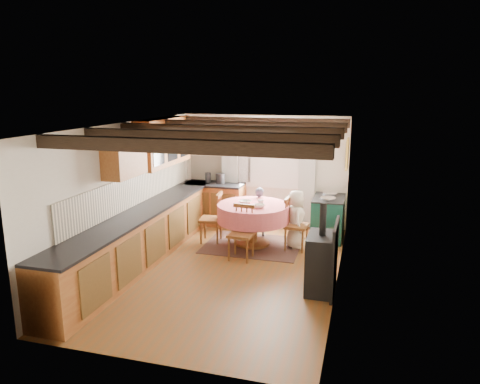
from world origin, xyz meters
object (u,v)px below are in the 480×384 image
(aga_range, at_px, (328,217))
(child_right, at_px, (296,219))
(chair_left, at_px, (211,217))
(cast_iron_stove, at_px, (322,248))
(child_far, at_px, (259,212))
(chair_right, at_px, (296,224))
(cup, at_px, (261,203))
(chair_near, at_px, (241,233))
(dining_table, at_px, (253,225))

(aga_range, xyz_separation_m, child_right, (-0.54, -0.69, 0.12))
(chair_left, xyz_separation_m, cast_iron_stove, (2.30, -1.66, 0.18))
(child_far, distance_m, child_right, 0.95)
(chair_left, bearing_deg, cast_iron_stove, 47.81)
(child_far, bearing_deg, child_right, 157.58)
(chair_left, xyz_separation_m, aga_range, (2.19, 0.83, -0.06))
(chair_left, relative_size, chair_right, 1.00)
(child_far, height_order, cup, child_far)
(aga_range, relative_size, child_right, 0.85)
(child_far, bearing_deg, cast_iron_stove, 130.83)
(chair_near, height_order, child_far, child_far)
(cast_iron_stove, distance_m, cup, 2.10)
(child_right, bearing_deg, child_far, 43.39)
(chair_left, distance_m, child_far, 1.03)
(child_right, bearing_deg, chair_near, 120.31)
(chair_right, bearing_deg, cup, 99.72)
(cast_iron_stove, height_order, cup, cast_iron_stove)
(dining_table, relative_size, child_far, 1.34)
(aga_range, distance_m, child_right, 0.89)
(chair_near, bearing_deg, cast_iron_stove, -27.88)
(child_right, bearing_deg, chair_left, 78.60)
(cast_iron_stove, height_order, child_far, cast_iron_stove)
(chair_near, distance_m, child_far, 1.36)
(aga_range, bearing_deg, chair_near, -131.18)
(dining_table, distance_m, cast_iron_stove, 2.22)
(chair_near, bearing_deg, child_far, 93.65)
(child_far, xyz_separation_m, cup, (0.17, -0.64, 0.36))
(aga_range, distance_m, cast_iron_stove, 2.51)
(dining_table, xyz_separation_m, cast_iron_stove, (1.45, -1.66, 0.27))
(child_far, distance_m, cup, 0.76)
(dining_table, relative_size, aga_range, 1.44)
(child_right, bearing_deg, aga_range, -54.27)
(chair_left, xyz_separation_m, child_right, (1.65, 0.14, 0.06))
(dining_table, distance_m, cup, 0.48)
(dining_table, bearing_deg, chair_right, 2.08)
(dining_table, distance_m, chair_near, 0.74)
(chair_left, bearing_deg, chair_near, 41.61)
(cup, bearing_deg, child_right, 14.21)
(chair_left, distance_m, child_right, 1.65)
(chair_near, height_order, aga_range, chair_near)
(chair_right, distance_m, cup, 0.77)
(child_right, relative_size, cup, 10.21)
(chair_right, height_order, cast_iron_stove, cast_iron_stove)
(chair_near, distance_m, child_right, 1.21)
(child_right, bearing_deg, cup, 87.99)
(dining_table, xyz_separation_m, aga_range, (1.34, 0.84, 0.02))
(dining_table, relative_size, chair_left, 1.36)
(dining_table, relative_size, cup, 12.53)
(child_far, relative_size, cup, 9.38)
(dining_table, relative_size, cast_iron_stove, 1.00)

